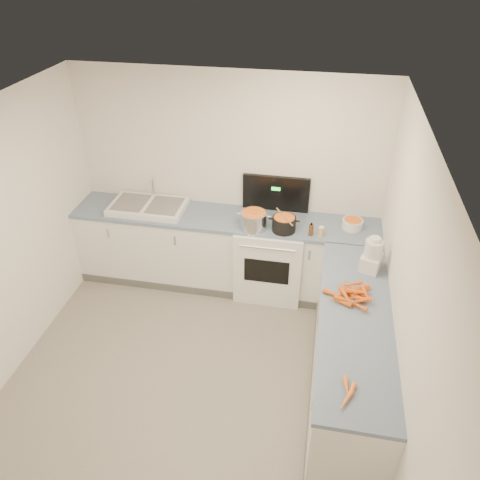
% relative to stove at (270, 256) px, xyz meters
% --- Properties ---
extents(floor, '(3.50, 4.00, 0.00)m').
position_rel_stove_xyz_m(floor, '(-0.55, -1.69, -0.47)').
color(floor, gray).
rests_on(floor, ground).
extents(ceiling, '(3.50, 4.00, 0.00)m').
position_rel_stove_xyz_m(ceiling, '(-0.55, -1.69, 2.03)').
color(ceiling, white).
rests_on(ceiling, ground).
extents(wall_back, '(3.50, 0.00, 2.50)m').
position_rel_stove_xyz_m(wall_back, '(-0.55, 0.31, 0.78)').
color(wall_back, white).
rests_on(wall_back, ground).
extents(wall_right, '(0.00, 4.00, 2.50)m').
position_rel_stove_xyz_m(wall_right, '(1.20, -1.69, 0.78)').
color(wall_right, white).
rests_on(wall_right, ground).
extents(counter_back, '(3.50, 0.62, 0.94)m').
position_rel_stove_xyz_m(counter_back, '(-0.55, 0.01, -0.00)').
color(counter_back, white).
rests_on(counter_back, ground).
extents(counter_right, '(0.62, 2.20, 0.94)m').
position_rel_stove_xyz_m(counter_right, '(0.90, -1.39, -0.00)').
color(counter_right, white).
rests_on(counter_right, ground).
extents(stove, '(0.76, 0.65, 1.36)m').
position_rel_stove_xyz_m(stove, '(0.00, 0.00, 0.00)').
color(stove, white).
rests_on(stove, ground).
extents(sink, '(0.86, 0.52, 0.31)m').
position_rel_stove_xyz_m(sink, '(-1.45, 0.02, 0.50)').
color(sink, white).
rests_on(sink, counter_back).
extents(steel_pot, '(0.33, 0.33, 0.21)m').
position_rel_stove_xyz_m(steel_pot, '(-0.18, -0.16, 0.55)').
color(steel_pot, silver).
rests_on(steel_pot, stove).
extents(black_pot, '(0.32, 0.32, 0.18)m').
position_rel_stove_xyz_m(black_pot, '(0.15, -0.15, 0.54)').
color(black_pot, black).
rests_on(black_pot, stove).
extents(wooden_spoon, '(0.22, 0.34, 0.02)m').
position_rel_stove_xyz_m(wooden_spoon, '(0.15, -0.15, 0.64)').
color(wooden_spoon, '#AD7A47').
rests_on(wooden_spoon, black_pot).
extents(mixing_bowl, '(0.28, 0.28, 0.10)m').
position_rel_stove_xyz_m(mixing_bowl, '(0.87, 0.04, 0.52)').
color(mixing_bowl, white).
rests_on(mixing_bowl, counter_back).
extents(extract_bottle, '(0.05, 0.05, 0.12)m').
position_rel_stove_xyz_m(extract_bottle, '(0.44, -0.19, 0.53)').
color(extract_bottle, '#593319').
rests_on(extract_bottle, counter_back).
extents(spice_jar, '(0.06, 0.06, 0.10)m').
position_rel_stove_xyz_m(spice_jar, '(0.55, -0.19, 0.52)').
color(spice_jar, '#E5B266').
rests_on(spice_jar, counter_back).
extents(food_processor, '(0.23, 0.26, 0.36)m').
position_rel_stove_xyz_m(food_processor, '(1.03, -0.68, 0.62)').
color(food_processor, white).
rests_on(food_processor, counter_right).
extents(carrot_pile, '(0.43, 0.42, 0.08)m').
position_rel_stove_xyz_m(carrot_pile, '(0.86, -1.14, 0.50)').
color(carrot_pile, orange).
rests_on(carrot_pile, counter_right).
extents(peeled_carrots, '(0.13, 0.30, 0.04)m').
position_rel_stove_xyz_m(peeled_carrots, '(0.82, -2.21, 0.49)').
color(peeled_carrots, orange).
rests_on(peeled_carrots, counter_right).
extents(peelings, '(0.20, 0.22, 0.01)m').
position_rel_stove_xyz_m(peelings, '(-1.69, 0.04, 0.54)').
color(peelings, tan).
rests_on(peelings, sink).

